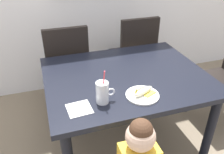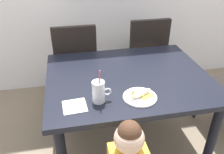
{
  "view_description": "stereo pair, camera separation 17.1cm",
  "coord_description": "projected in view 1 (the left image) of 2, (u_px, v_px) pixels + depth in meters",
  "views": [
    {
      "loc": [
        -0.6,
        -1.5,
        1.66
      ],
      "look_at": [
        -0.15,
        -0.1,
        0.79
      ],
      "focal_mm": 37.69,
      "sensor_mm": 36.0,
      "label": 1
    },
    {
      "loc": [
        -0.44,
        -1.55,
        1.66
      ],
      "look_at": [
        -0.15,
        -0.1,
        0.79
      ],
      "focal_mm": 37.69,
      "sensor_mm": 36.0,
      "label": 2
    }
  ],
  "objects": [
    {
      "name": "paper_napkin",
      "position": [
        79.0,
        109.0,
        1.48
      ],
      "size": [
        0.16,
        0.16,
        0.0
      ],
      "primitive_type": "cube",
      "rotation": [
        0.0,
        0.0,
        0.07
      ],
      "color": "white",
      "rests_on": "dining_table"
    },
    {
      "name": "milk_cup",
      "position": [
        103.0,
        94.0,
        1.52
      ],
      "size": [
        0.13,
        0.08,
        0.25
      ],
      "color": "silver",
      "rests_on": "dining_table"
    },
    {
      "name": "ground_plane",
      "position": [
        124.0,
        141.0,
        2.23
      ],
      "size": [
        24.0,
        24.0,
        0.0
      ],
      "primitive_type": "plane",
      "color": "#7A6B56"
    },
    {
      "name": "peeled_banana",
      "position": [
        144.0,
        91.0,
        1.6
      ],
      "size": [
        0.18,
        0.13,
        0.07
      ],
      "rotation": [
        0.0,
        0.0,
        0.42
      ],
      "color": "#F4EAC6",
      "rests_on": "snack_plate"
    },
    {
      "name": "dining_chair_right",
      "position": [
        134.0,
        52.0,
        2.69
      ],
      "size": [
        0.44,
        0.44,
        0.96
      ],
      "rotation": [
        0.0,
        0.0,
        3.14
      ],
      "color": "black",
      "rests_on": "ground"
    },
    {
      "name": "snack_plate",
      "position": [
        142.0,
        95.0,
        1.61
      ],
      "size": [
        0.23,
        0.23,
        0.01
      ],
      "primitive_type": "cylinder",
      "color": "white",
      "rests_on": "dining_table"
    },
    {
      "name": "dining_chair_left",
      "position": [
        67.0,
        63.0,
        2.44
      ],
      "size": [
        0.44,
        0.45,
        0.96
      ],
      "rotation": [
        0.0,
        0.0,
        3.14
      ],
      "color": "black",
      "rests_on": "ground"
    },
    {
      "name": "dining_table",
      "position": [
        126.0,
        85.0,
        1.91
      ],
      "size": [
        1.27,
        1.02,
        0.73
      ],
      "color": "black",
      "rests_on": "ground"
    }
  ]
}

